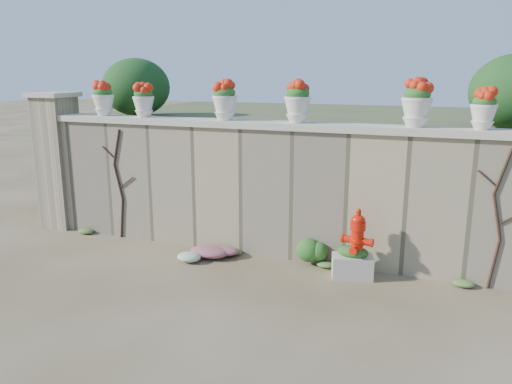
% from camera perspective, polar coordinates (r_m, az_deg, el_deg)
% --- Properties ---
extents(ground, '(80.00, 80.00, 0.00)m').
position_cam_1_polar(ground, '(6.57, -3.92, -12.02)').
color(ground, brown).
rests_on(ground, ground).
extents(stone_wall, '(8.00, 0.40, 2.00)m').
position_cam_1_polar(stone_wall, '(7.81, 1.58, -0.03)').
color(stone_wall, '#988A65').
rests_on(stone_wall, ground).
extents(wall_cap, '(8.10, 0.52, 0.10)m').
position_cam_1_polar(wall_cap, '(7.63, 1.63, 7.66)').
color(wall_cap, beige).
rests_on(wall_cap, stone_wall).
extents(gate_pillar, '(0.72, 0.72, 2.48)m').
position_cam_1_polar(gate_pillar, '(9.93, -21.61, 3.45)').
color(gate_pillar, '#988A65').
rests_on(gate_pillar, ground).
extents(raised_fill, '(9.00, 6.00, 2.00)m').
position_cam_1_polar(raised_fill, '(10.81, 7.35, 3.66)').
color(raised_fill, '#384C23').
rests_on(raised_fill, ground).
extents(back_shrub_left, '(1.30, 1.30, 1.10)m').
position_cam_1_polar(back_shrub_left, '(10.15, -13.55, 11.57)').
color(back_shrub_left, '#143814').
rests_on(back_shrub_left, raised_fill).
extents(vine_left, '(0.60, 0.04, 1.91)m').
position_cam_1_polar(vine_left, '(8.87, -15.39, 1.07)').
color(vine_left, black).
rests_on(vine_left, ground).
extents(vine_right, '(0.60, 0.04, 1.91)m').
position_cam_1_polar(vine_right, '(7.20, 25.92, -2.66)').
color(vine_right, black).
rests_on(vine_right, ground).
extents(fire_hydrant, '(0.44, 0.31, 1.01)m').
position_cam_1_polar(fire_hydrant, '(7.09, 11.47, -5.86)').
color(fire_hydrant, red).
rests_on(fire_hydrant, ground).
extents(planter_box, '(0.63, 0.47, 0.47)m').
position_cam_1_polar(planter_box, '(7.21, 10.96, -7.98)').
color(planter_box, beige).
rests_on(planter_box, ground).
extents(green_shrub, '(0.54, 0.48, 0.51)m').
position_cam_1_polar(green_shrub, '(7.57, 6.67, -6.46)').
color(green_shrub, '#1E5119').
rests_on(green_shrub, ground).
extents(magenta_clump, '(0.81, 0.54, 0.22)m').
position_cam_1_polar(magenta_clump, '(7.91, -4.63, -6.64)').
color(magenta_clump, '#CF2977').
rests_on(magenta_clump, ground).
extents(white_flowers, '(0.51, 0.41, 0.18)m').
position_cam_1_polar(white_flowers, '(7.82, -8.03, -7.10)').
color(white_flowers, white).
rests_on(white_flowers, ground).
extents(urn_pot_0, '(0.37, 0.37, 0.57)m').
position_cam_1_polar(urn_pot_0, '(9.10, -17.05, 10.13)').
color(urn_pot_0, beige).
rests_on(urn_pot_0, wall_cap).
extents(urn_pot_1, '(0.35, 0.35, 0.55)m').
position_cam_1_polar(urn_pot_1, '(8.62, -12.73, 10.16)').
color(urn_pot_1, beige).
rests_on(urn_pot_1, wall_cap).
extents(urn_pot_2, '(0.39, 0.39, 0.61)m').
position_cam_1_polar(urn_pot_2, '(7.89, -3.58, 10.38)').
color(urn_pot_2, beige).
rests_on(urn_pot_2, wall_cap).
extents(urn_pot_3, '(0.39, 0.39, 0.62)m').
position_cam_1_polar(urn_pot_3, '(7.47, 4.78, 10.23)').
color(urn_pot_3, beige).
rests_on(urn_pot_3, wall_cap).
extents(urn_pot_4, '(0.41, 0.41, 0.64)m').
position_cam_1_polar(urn_pot_4, '(7.17, 17.88, 9.60)').
color(urn_pot_4, beige).
rests_on(urn_pot_4, wall_cap).
extents(urn_pot_5, '(0.33, 0.33, 0.52)m').
position_cam_1_polar(urn_pot_5, '(7.17, 24.57, 8.57)').
color(urn_pot_5, beige).
rests_on(urn_pot_5, wall_cap).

